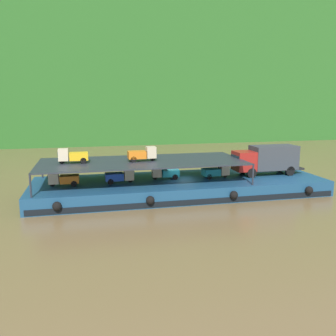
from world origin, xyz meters
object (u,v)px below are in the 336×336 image
at_px(mini_truck_lower_aft, 120,176).
at_px(mini_truck_upper_stern, 73,156).
at_px(mini_truck_lower_stern, 63,179).
at_px(mini_truck_upper_mid, 143,154).
at_px(covered_lorry, 267,159).
at_px(mini_truck_lower_fore, 216,171).
at_px(mini_truck_lower_mid, 165,172).
at_px(cargo_barge, 180,186).

bearing_deg(mini_truck_lower_aft, mini_truck_upper_stern, 171.58).
relative_size(mini_truck_lower_stern, mini_truck_upper_mid, 0.99).
distance_m(mini_truck_lower_stern, mini_truck_upper_stern, 2.30).
distance_m(covered_lorry, mini_truck_upper_mid, 13.33).
bearing_deg(mini_truck_lower_fore, covered_lorry, 2.39).
bearing_deg(covered_lorry, mini_truck_upper_stern, 179.09).
bearing_deg(mini_truck_lower_mid, cargo_barge, -17.04).
bearing_deg(covered_lorry, mini_truck_lower_fore, -177.61).
bearing_deg(mini_truck_upper_mid, mini_truck_lower_aft, -171.73).
xyz_separation_m(cargo_barge, mini_truck_lower_mid, (-1.48, 0.45, 1.44)).
relative_size(mini_truck_lower_aft, mini_truck_upper_stern, 1.00).
bearing_deg(mini_truck_lower_aft, mini_truck_lower_fore, 0.51).
relative_size(mini_truck_lower_stern, mini_truck_upper_stern, 1.00).
height_order(mini_truck_upper_stern, mini_truck_upper_mid, same).
bearing_deg(mini_truck_lower_fore, mini_truck_lower_aft, -179.49).
height_order(mini_truck_lower_stern, mini_truck_lower_aft, same).
distance_m(cargo_barge, covered_lorry, 9.83).
bearing_deg(mini_truck_lower_fore, mini_truck_upper_stern, 177.76).
relative_size(cargo_barge, mini_truck_upper_stern, 10.54).
relative_size(cargo_barge, mini_truck_lower_fore, 10.37).
bearing_deg(mini_truck_lower_fore, mini_truck_lower_stern, -179.49).
xyz_separation_m(mini_truck_lower_stern, mini_truck_lower_fore, (15.07, 0.13, 0.00)).
distance_m(mini_truck_lower_fore, mini_truck_upper_stern, 14.31).
bearing_deg(mini_truck_lower_fore, mini_truck_upper_mid, 178.17).
distance_m(cargo_barge, mini_truck_lower_fore, 4.05).
relative_size(covered_lorry, mini_truck_lower_fore, 2.82).
bearing_deg(mini_truck_upper_stern, mini_truck_lower_aft, -8.42).
bearing_deg(mini_truck_upper_stern, mini_truck_lower_stern, -143.11).
height_order(mini_truck_lower_mid, mini_truck_upper_mid, mini_truck_upper_mid).
distance_m(covered_lorry, mini_truck_lower_aft, 15.59).
height_order(mini_truck_lower_stern, mini_truck_upper_mid, mini_truck_upper_mid).
relative_size(cargo_barge, mini_truck_lower_stern, 10.58).
distance_m(mini_truck_lower_aft, mini_truck_upper_mid, 3.04).
bearing_deg(mini_truck_lower_mid, mini_truck_upper_mid, -171.04).
bearing_deg(mini_truck_upper_stern, covered_lorry, -0.91).
bearing_deg(cargo_barge, mini_truck_lower_mid, 162.96).
xyz_separation_m(mini_truck_lower_mid, mini_truck_upper_mid, (-2.30, -0.36, 2.00)).
bearing_deg(mini_truck_upper_stern, cargo_barge, -2.24).
xyz_separation_m(cargo_barge, mini_truck_upper_mid, (-3.77, 0.09, 3.44)).
height_order(mini_truck_lower_aft, mini_truck_upper_stern, mini_truck_upper_stern).
distance_m(mini_truck_lower_mid, mini_truck_lower_fore, 5.30).
bearing_deg(mini_truck_lower_stern, mini_truck_upper_stern, 36.89).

